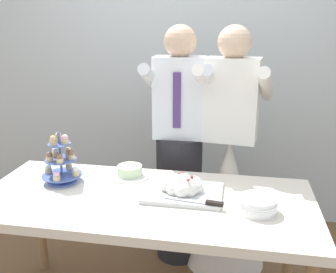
{
  "coord_description": "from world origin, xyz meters",
  "views": [
    {
      "loc": [
        0.46,
        -1.83,
        1.69
      ],
      "look_at": [
        0.1,
        0.15,
        1.07
      ],
      "focal_mm": 41.23,
      "sensor_mm": 36.0,
      "label": 1
    }
  ],
  "objects": [
    {
      "name": "cupcake_stand",
      "position": [
        -0.52,
        0.11,
        0.89
      ],
      "size": [
        0.23,
        0.23,
        0.31
      ],
      "color": "#4C66B2",
      "rests_on": "dessert_table"
    },
    {
      "name": "main_cake_tray",
      "position": [
        0.2,
        0.06,
        0.82
      ],
      "size": [
        0.43,
        0.31,
        0.12
      ],
      "color": "silver",
      "rests_on": "dessert_table"
    },
    {
      "name": "dessert_table",
      "position": [
        0.0,
        0.0,
        0.7
      ],
      "size": [
        1.8,
        0.8,
        0.78
      ],
      "color": "silver",
      "rests_on": "ground_plane"
    },
    {
      "name": "person_groom",
      "position": [
        0.08,
        0.67,
        0.75
      ],
      "size": [
        0.47,
        0.5,
        1.66
      ],
      "color": "#232328",
      "rests_on": "ground_plane"
    },
    {
      "name": "person_bride",
      "position": [
        0.43,
        0.65,
        0.58
      ],
      "size": [
        0.56,
        0.56,
        1.66
      ],
      "color": "white",
      "rests_on": "ground_plane"
    },
    {
      "name": "round_cake",
      "position": [
        -0.16,
        0.26,
        0.8
      ],
      "size": [
        0.24,
        0.24,
        0.07
      ],
      "color": "white",
      "rests_on": "dessert_table"
    },
    {
      "name": "rear_wall",
      "position": [
        0.0,
        1.42,
        1.45
      ],
      "size": [
        5.2,
        0.1,
        2.9
      ],
      "primitive_type": "cube",
      "color": "silver",
      "rests_on": "ground_plane"
    },
    {
      "name": "plate_stack",
      "position": [
        0.59,
        -0.06,
        0.81
      ],
      "size": [
        0.19,
        0.19,
        0.08
      ],
      "color": "white",
      "rests_on": "dessert_table"
    }
  ]
}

